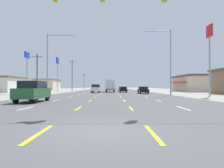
{
  "coord_description": "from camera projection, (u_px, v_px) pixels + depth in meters",
  "views": [
    {
      "loc": [
        0.49,
        -6.89,
        1.46
      ],
      "look_at": [
        0.68,
        64.59,
        2.35
      ],
      "focal_mm": 33.41,
      "sensor_mm": 36.0,
      "label": 1
    }
  ],
  "objects": [
    {
      "name": "ground_plane",
      "position": [
        110.0,
        91.0,
        72.87
      ],
      "size": [
        572.0,
        572.0,
        0.0
      ],
      "primitive_type": "plane",
      "color": "#4C4C4F"
    },
    {
      "name": "lot_apron_left",
      "position": [
        39.0,
        91.0,
        72.8
      ],
      "size": [
        28.0,
        440.0,
        0.01
      ],
      "primitive_type": "cube",
      "color": "gray",
      "rests_on": "ground"
    },
    {
      "name": "lot_apron_right",
      "position": [
        181.0,
        91.0,
        72.93
      ],
      "size": [
        28.0,
        440.0,
        0.01
      ],
      "primitive_type": "cube",
      "color": "gray",
      "rests_on": "ground"
    },
    {
      "name": "lane_markings",
      "position": [
        111.0,
        89.0,
        111.36
      ],
      "size": [
        10.64,
        227.6,
        0.01
      ],
      "color": "white",
      "rests_on": "ground"
    },
    {
      "name": "signal_span_wire",
      "position": [
        97.0,
        26.0,
        13.03
      ],
      "size": [
        25.15,
        0.52,
        8.95
      ],
      "color": "brown",
      "rests_on": "ground"
    },
    {
      "name": "suv_far_left_nearest",
      "position": [
        32.0,
        91.0,
        19.65
      ],
      "size": [
        1.98,
        4.9,
        1.98
      ],
      "color": "#235B2D",
      "rests_on": "ground"
    },
    {
      "name": "sedan_far_right_near",
      "position": [
        143.0,
        90.0,
        42.73
      ],
      "size": [
        1.8,
        4.5,
        1.46
      ],
      "color": "black",
      "rests_on": "ground"
    },
    {
      "name": "suv_inner_left_mid",
      "position": [
        95.0,
        88.0,
        49.96
      ],
      "size": [
        1.98,
        4.9,
        1.98
      ],
      "color": "white",
      "rests_on": "ground"
    },
    {
      "name": "sedan_inner_right_midfar",
      "position": [
        123.0,
        89.0,
        52.48
      ],
      "size": [
        1.8,
        4.5,
        1.46
      ],
      "color": "black",
      "rests_on": "ground"
    },
    {
      "name": "box_truck_center_turn_far",
      "position": [
        110.0,
        85.0,
        55.56
      ],
      "size": [
        2.4,
        7.2,
        3.23
      ],
      "color": "red",
      "rests_on": "ground"
    },
    {
      "name": "sedan_inner_right_farther",
      "position": [
        121.0,
        89.0,
        66.24
      ],
      "size": [
        1.8,
        4.5,
        1.46
      ],
      "color": "#B28C33",
      "rests_on": "ground"
    },
    {
      "name": "sedan_center_turn_farthest",
      "position": [
        111.0,
        88.0,
        86.55
      ],
      "size": [
        1.8,
        4.5,
        1.46
      ],
      "color": "#4C196B",
      "rests_on": "ground"
    },
    {
      "name": "suv_center_turn_distant_a",
      "position": [
        111.0,
        87.0,
        115.31
      ],
      "size": [
        1.98,
        4.9,
        1.98
      ],
      "color": "#B28C33",
      "rests_on": "ground"
    },
    {
      "name": "suv_center_turn_distant_b",
      "position": [
        110.0,
        87.0,
        129.26
      ],
      "size": [
        1.98,
        4.9,
        1.98
      ],
      "color": "navy",
      "rests_on": "ground"
    },
    {
      "name": "storefront_left_row_2",
      "position": [
        47.0,
        85.0,
        86.93
      ],
      "size": [
        8.63,
        12.66,
        4.53
      ],
      "color": "beige",
      "rests_on": "ground"
    },
    {
      "name": "storefront_right_row_1",
      "position": [
        195.0,
        83.0,
        62.03
      ],
      "size": [
        11.36,
        17.59,
        4.78
      ],
      "color": "beige",
      "rests_on": "ground"
    },
    {
      "name": "pole_sign_left_row_1",
      "position": [
        26.0,
        62.0,
        43.3
      ],
      "size": [
        0.24,
        2.24,
        8.64
      ],
      "color": "gray",
      "rests_on": "ground"
    },
    {
      "name": "pole_sign_left_row_2",
      "position": [
        57.0,
        65.0,
        67.6
      ],
      "size": [
        0.24,
        2.73,
        10.92
      ],
      "color": "gray",
      "rests_on": "ground"
    },
    {
      "name": "pole_sign_right_row_0",
      "position": [
        209.0,
        44.0,
        30.64
      ],
      "size": [
        0.24,
        1.69,
        10.54
      ],
      "color": "gray",
      "rests_on": "ground"
    },
    {
      "name": "streetlight_left_row_0",
      "position": [
        50.0,
        59.0,
        34.21
      ],
      "size": [
        4.85,
        0.26,
        10.18
      ],
      "color": "gray",
      "rests_on": "ground"
    },
    {
      "name": "streetlight_right_row_0",
      "position": [
        167.0,
        57.0,
        34.26
      ],
      "size": [
        4.75,
        0.26,
        10.84
      ],
      "color": "gray",
      "rests_on": "ground"
    },
    {
      "name": "utility_pole_left_row_0",
      "position": [
        36.0,
        73.0,
        41.94
      ],
      "size": [
        2.2,
        0.26,
        8.07
      ],
      "color": "brown",
      "rests_on": "ground"
    },
    {
      "name": "utility_pole_left_row_1",
      "position": [
        72.0,
        75.0,
        69.15
      ],
      "size": [
        2.2,
        0.26,
        10.27
      ],
      "color": "brown",
      "rests_on": "ground"
    },
    {
      "name": "utility_pole_left_row_2",
      "position": [
        84.0,
        81.0,
        106.04
      ],
      "size": [
        2.2,
        0.26,
        8.16
      ],
      "color": "brown",
      "rests_on": "ground"
    }
  ]
}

